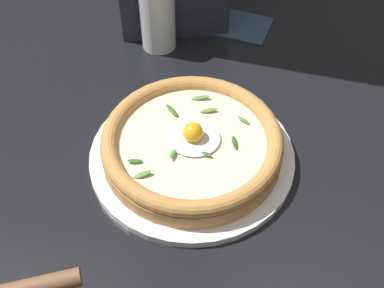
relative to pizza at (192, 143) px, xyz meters
name	(u,v)px	position (x,y,z in m)	size (l,w,h in m)	color
ground_plane	(160,177)	(0.05, 0.02, -0.05)	(2.40, 2.40, 0.03)	black
pizza_plate	(192,156)	(0.00, 0.00, -0.03)	(0.30, 0.30, 0.01)	white
pizza	(192,143)	(0.00, 0.00, 0.00)	(0.26, 0.26, 0.06)	tan
drinking_glass	(158,23)	(0.06, -0.27, 0.02)	(0.06, 0.06, 0.11)	silver
folded_napkin	(233,23)	(-0.08, -0.33, -0.03)	(0.14, 0.09, 0.01)	navy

